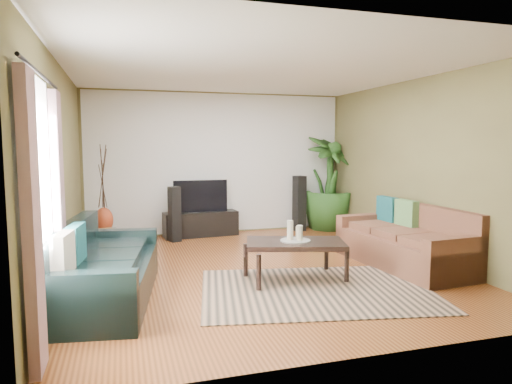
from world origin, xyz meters
name	(u,v)px	position (x,y,z in m)	size (l,w,h in m)	color
floor	(260,269)	(0.00, 0.00, 0.00)	(5.50, 5.50, 0.00)	brown
ceiling	(260,69)	(0.00, 0.00, 2.70)	(5.50, 5.50, 0.00)	white
wall_back	(218,163)	(0.00, 2.75, 1.35)	(5.00, 5.00, 0.00)	brown
wall_front	(364,192)	(0.00, -2.75, 1.35)	(5.00, 5.00, 0.00)	brown
wall_left	(61,175)	(-2.50, 0.00, 1.35)	(5.50, 5.50, 0.00)	brown
wall_right	(419,169)	(2.50, 0.00, 1.35)	(5.50, 5.50, 0.00)	brown
backwall_panel	(218,163)	(0.00, 2.74, 1.35)	(4.90, 4.90, 0.00)	white
window_pane	(40,181)	(-2.48, -1.60, 1.40)	(1.80, 1.80, 0.00)	white
curtain_near	(32,224)	(-2.43, -2.35, 1.15)	(0.08, 0.35, 2.20)	gray
curtain_far	(59,200)	(-2.43, -0.85, 1.15)	(0.08, 0.35, 2.20)	gray
curtain_rod	(41,75)	(-2.43, -1.60, 2.30)	(0.03, 0.03, 1.90)	black
sofa_left	(106,262)	(-2.00, -0.72, 0.42)	(2.19, 0.94, 0.85)	black
sofa_right	(404,236)	(2.00, -0.42, 0.42)	(2.10, 0.95, 0.85)	brown
area_rug	(316,290)	(0.36, -1.09, 0.01)	(2.68, 1.90, 0.01)	#A17D5F
coffee_table	(295,261)	(0.28, -0.62, 0.25)	(1.22, 0.67, 0.50)	black
candle_tray	(295,241)	(0.28, -0.62, 0.51)	(0.38, 0.38, 0.02)	gray
candle_tall	(290,230)	(0.22, -0.59, 0.64)	(0.08, 0.08, 0.24)	beige
candle_mid	(300,233)	(0.32, -0.66, 0.61)	(0.08, 0.08, 0.19)	beige
candle_short	(299,233)	(0.35, -0.56, 0.59)	(0.08, 0.08, 0.16)	white
tv_stand	(201,224)	(-0.40, 2.50, 0.23)	(1.37, 0.41, 0.46)	black
television	(200,196)	(-0.40, 2.50, 0.76)	(1.01, 0.05, 0.59)	black
speaker_left	(175,214)	(-0.92, 2.15, 0.49)	(0.18, 0.19, 0.97)	black
speaker_right	(299,203)	(1.57, 2.46, 0.55)	(0.20, 0.22, 1.09)	black
potted_plant	(329,182)	(2.22, 2.50, 0.95)	(1.06, 1.06, 1.90)	#204717
plant_pot	(328,222)	(2.22, 2.50, 0.14)	(0.35, 0.35, 0.27)	black
pedestal	(105,239)	(-2.10, 1.92, 0.16)	(0.33, 0.33, 0.33)	gray
vase	(104,220)	(-2.10, 1.92, 0.47)	(0.30, 0.30, 0.42)	maroon
side_table	(100,248)	(-2.13, 0.86, 0.24)	(0.46, 0.46, 0.49)	#8E5E2E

